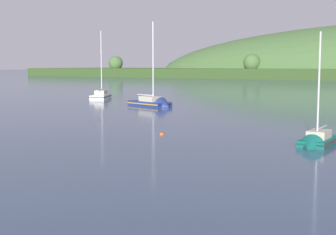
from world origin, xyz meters
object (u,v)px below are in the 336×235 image
object	(u,v)px
sailboat_midwater_white	(102,97)
sailboat_outer_reach	(317,143)
mooring_buoy_midchannel	(162,135)
sailboat_near_mooring	(154,104)

from	to	relation	value
sailboat_midwater_white	sailboat_outer_reach	xyz separation A→B (m)	(53.18, -33.72, -0.13)
sailboat_midwater_white	mooring_buoy_midchannel	bearing A→B (deg)	-161.50
sailboat_midwater_white	sailboat_outer_reach	world-z (taller)	sailboat_midwater_white
sailboat_midwater_white	sailboat_near_mooring	bearing A→B (deg)	-145.04
sailboat_midwater_white	mooring_buoy_midchannel	world-z (taller)	sailboat_midwater_white
sailboat_midwater_white	mooring_buoy_midchannel	xyz separation A→B (m)	(38.99, -35.64, -0.32)
sailboat_near_mooring	mooring_buoy_midchannel	bearing A→B (deg)	-38.67
sailboat_near_mooring	sailboat_outer_reach	bearing A→B (deg)	-21.00
sailboat_near_mooring	sailboat_outer_reach	xyz separation A→B (m)	(33.53, -24.15, -0.14)
sailboat_near_mooring	sailboat_outer_reach	distance (m)	41.32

